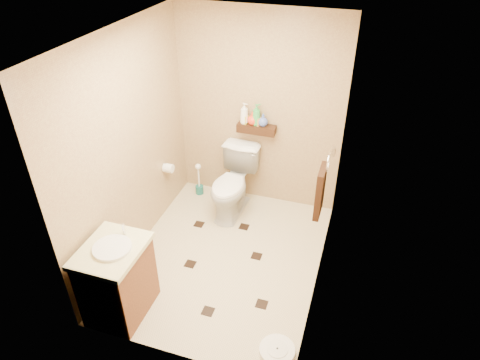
% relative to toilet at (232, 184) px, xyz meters
% --- Properties ---
extents(ground, '(2.50, 2.50, 0.00)m').
position_rel_toilet_xyz_m(ground, '(0.19, -0.83, -0.41)').
color(ground, beige).
rests_on(ground, ground).
extents(wall_back, '(2.00, 0.04, 2.40)m').
position_rel_toilet_xyz_m(wall_back, '(0.19, 0.42, 0.79)').
color(wall_back, tan).
rests_on(wall_back, ground).
extents(wall_front, '(2.00, 0.04, 2.40)m').
position_rel_toilet_xyz_m(wall_front, '(0.19, -2.08, 0.79)').
color(wall_front, tan).
rests_on(wall_front, ground).
extents(wall_left, '(0.04, 2.50, 2.40)m').
position_rel_toilet_xyz_m(wall_left, '(-0.81, -0.83, 0.79)').
color(wall_left, tan).
rests_on(wall_left, ground).
extents(wall_right, '(0.04, 2.50, 2.40)m').
position_rel_toilet_xyz_m(wall_right, '(1.19, -0.83, 0.79)').
color(wall_right, tan).
rests_on(wall_right, ground).
extents(ceiling, '(2.00, 2.50, 0.02)m').
position_rel_toilet_xyz_m(ceiling, '(0.19, -0.83, 1.99)').
color(ceiling, white).
rests_on(ceiling, wall_back).
extents(wall_shelf, '(0.46, 0.14, 0.10)m').
position_rel_toilet_xyz_m(wall_shelf, '(0.19, 0.34, 0.61)').
color(wall_shelf, '#371D0F').
rests_on(wall_shelf, wall_back).
extents(floor_accents, '(1.16, 1.42, 0.01)m').
position_rel_toilet_xyz_m(floor_accents, '(0.22, -0.88, -0.40)').
color(floor_accents, black).
rests_on(floor_accents, ground).
extents(toilet, '(0.49, 0.82, 0.81)m').
position_rel_toilet_xyz_m(toilet, '(0.00, 0.00, 0.00)').
color(toilet, white).
rests_on(toilet, ground).
extents(vanity, '(0.52, 0.63, 0.89)m').
position_rel_toilet_xyz_m(vanity, '(-0.51, -1.78, -0.01)').
color(vanity, brown).
rests_on(vanity, ground).
extents(bathroom_scale, '(0.39, 0.39, 0.06)m').
position_rel_toilet_xyz_m(bathroom_scale, '(1.01, -1.80, -0.38)').
color(bathroom_scale, white).
rests_on(bathroom_scale, ground).
extents(toilet_brush, '(0.10, 0.10, 0.46)m').
position_rel_toilet_xyz_m(toilet_brush, '(-0.55, 0.23, -0.25)').
color(toilet_brush, '#19655E').
rests_on(toilet_brush, ground).
extents(towel_ring, '(0.12, 0.30, 0.76)m').
position_rel_toilet_xyz_m(towel_ring, '(1.11, -0.58, 0.54)').
color(towel_ring, silver).
rests_on(towel_ring, wall_right).
extents(toilet_paper, '(0.12, 0.11, 0.12)m').
position_rel_toilet_xyz_m(toilet_paper, '(-0.75, -0.18, 0.19)').
color(toilet_paper, white).
rests_on(toilet_paper, wall_left).
extents(bottle_a, '(0.12, 0.12, 0.26)m').
position_rel_toilet_xyz_m(bottle_a, '(0.04, 0.34, 0.79)').
color(bottle_a, white).
rests_on(bottle_a, wall_shelf).
extents(bottle_b, '(0.09, 0.09, 0.15)m').
position_rel_toilet_xyz_m(bottle_b, '(0.05, 0.34, 0.74)').
color(bottle_b, '#D1DD2E').
rests_on(bottle_b, wall_shelf).
extents(bottle_c, '(0.18, 0.18, 0.16)m').
position_rel_toilet_xyz_m(bottle_c, '(0.15, 0.34, 0.74)').
color(bottle_c, '#F33C1C').
rests_on(bottle_c, wall_shelf).
extents(bottle_d, '(0.14, 0.14, 0.26)m').
position_rel_toilet_xyz_m(bottle_d, '(0.19, 0.34, 0.79)').
color(bottle_d, green).
rests_on(bottle_d, wall_shelf).
extents(bottle_e, '(0.09, 0.09, 0.15)m').
position_rel_toilet_xyz_m(bottle_e, '(0.21, 0.34, 0.74)').
color(bottle_e, '#E79B4D').
rests_on(bottle_e, wall_shelf).
extents(bottle_f, '(0.15, 0.15, 0.15)m').
position_rel_toilet_xyz_m(bottle_f, '(0.27, 0.34, 0.74)').
color(bottle_f, '#495FB6').
rests_on(bottle_f, wall_shelf).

